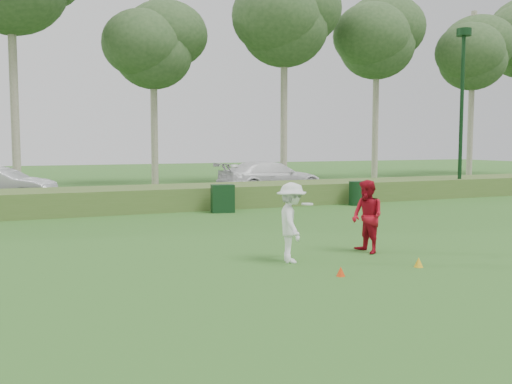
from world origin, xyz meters
name	(u,v)px	position (x,y,z in m)	size (l,w,h in m)	color
ground	(328,265)	(0.00, 0.00, 0.00)	(120.00, 120.00, 0.00)	#2A6321
reed_strip	(179,197)	(0.00, 12.00, 0.45)	(80.00, 3.00, 0.90)	#466729
park_road	(151,197)	(0.00, 17.00, 0.03)	(80.00, 6.00, 0.06)	#2D2D2D
lamp_post	(462,83)	(14.00, 11.00, 5.59)	(0.70, 0.70, 8.18)	black
tree_4	(153,46)	(2.00, 24.50, 8.59)	(6.24, 6.24, 11.50)	gray
tree_5	(284,20)	(10.00, 22.50, 10.47)	(7.28, 7.28, 14.00)	gray
tree_6	(377,38)	(18.00, 23.80, 10.10)	(7.02, 7.02, 13.50)	gray
tree_7	(473,54)	(26.00, 22.80, 9.34)	(6.50, 6.50, 12.50)	gray
player_white	(292,222)	(-0.60, 0.61, 0.90)	(1.03, 1.31, 1.81)	white
player_red	(367,217)	(1.58, 0.83, 0.90)	(0.87, 0.68, 1.79)	#AD0E1F
cone_orange	(341,271)	(-0.31, -1.01, 0.10)	(0.18, 0.18, 0.20)	#F53E0C
cone_yellow	(419,262)	(1.70, -0.96, 0.11)	(0.20, 0.20, 0.22)	yellow
utility_cabinet	(223,198)	(1.13, 9.84, 0.54)	(0.86, 0.54, 1.08)	black
trash_bin	(357,193)	(7.31, 9.93, 0.51)	(0.69, 0.69, 1.03)	black
car_right	(271,177)	(6.05, 16.00, 0.89)	(2.33, 5.72, 1.66)	white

